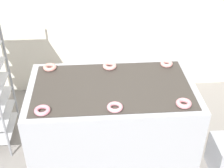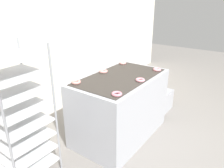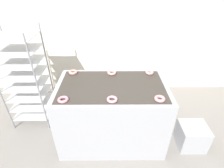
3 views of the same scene
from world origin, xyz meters
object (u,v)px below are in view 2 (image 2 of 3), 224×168
Objects in this scene: donut_near_center at (140,80)px; donut_far_left at (76,82)px; fryer_machine at (120,107)px; baking_rack_cart at (19,116)px; donut_near_left at (117,94)px; glaze_bin at (161,100)px; donut_far_right at (123,63)px; donut_far_center at (104,71)px; donut_near_right at (157,69)px.

donut_near_center is 1.01× the size of donut_far_left.
baking_rack_cart reaches higher than fryer_machine.
donut_far_left is at bearing 90.12° from donut_near_left.
donut_near_center is (0.56, -0.00, -0.00)m from donut_near_left.
donut_near_left is 0.56m from donut_near_center.
baking_rack_cart is 4.14× the size of glaze_bin.
baking_rack_cart is 12.82× the size of donut_near_left.
donut_near_center is at bearing -172.85° from glaze_bin.
donut_far_right reaches higher than fryer_machine.
donut_far_center is at bearing 47.91° from donut_near_left.
donut_near_right is at bearing 0.66° from donut_near_center.
donut_far_center reaches higher than donut_far_right.
fryer_machine is 0.81m from donut_near_right.
donut_near_left is at bearing -150.48° from fryer_machine.
donut_near_right is (0.55, 0.01, 0.00)m from donut_near_center.
donut_far_left is (-1.12, 0.64, 0.00)m from donut_near_right.
donut_near_right reaches higher than glaze_bin.
donut_near_center is 1.01× the size of donut_near_right.
baking_rack_cart is 12.75× the size of donut_far_left.
glaze_bin is at bearing 4.83° from donut_near_left.
donut_near_left is at bearing -89.88° from donut_far_left.
fryer_machine reaches higher than glaze_bin.
donut_near_right is at bearing 0.30° from donut_near_left.
donut_far_center reaches higher than donut_near_center.
glaze_bin is at bearing -16.06° from donut_far_left.
baking_rack_cart reaches higher than donut_near_left.
baking_rack_cart is 12.26× the size of donut_far_center.
donut_far_center is (1.36, -0.14, 0.17)m from baking_rack_cart.
donut_far_left is at bearing -8.45° from baking_rack_cart.
fryer_machine is 1.22m from glaze_bin.
donut_near_right is at bearing -48.82° from donut_far_center.
donut_far_center is 0.55m from donut_far_right.
donut_far_center is (-1.17, 0.48, 0.80)m from glaze_bin.
fryer_machine is at bearing -30.09° from donut_far_left.
donut_near_center is 1.08× the size of donut_far_right.
donut_near_center is at bearing -130.90° from donut_far_right.
fryer_machine is 11.29× the size of donut_far_center.
baking_rack_cart reaches higher than donut_far_left.
baking_rack_cart is 13.66× the size of donut_far_right.
fryer_machine is at bearing 89.74° from donut_near_center.
baking_rack_cart reaches higher than donut_far_center.
donut_near_center is at bearing -0.05° from donut_near_left.
donut_near_right is 0.83m from donut_far_center.
donut_near_left is at bearing -179.70° from donut_near_right.
donut_near_left is 0.96× the size of donut_far_center.
donut_far_left is 0.96× the size of donut_far_center.
donut_near_right is 0.96× the size of donut_far_center.
fryer_machine is at bearing -18.18° from baking_rack_cart.
donut_far_left is at bearing 149.91° from fryer_machine.
donut_near_left is (0.79, -0.77, 0.17)m from baking_rack_cart.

